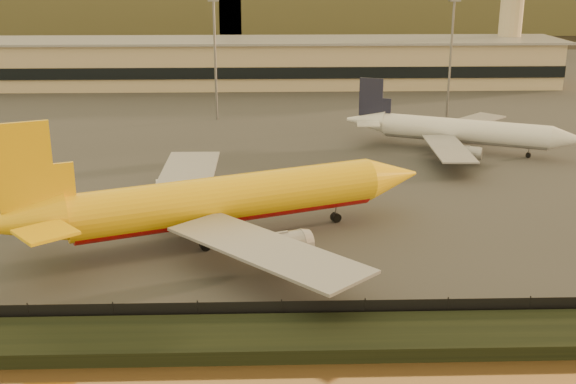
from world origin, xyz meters
name	(u,v)px	position (x,y,z in m)	size (l,w,h in m)	color
ground	(261,269)	(0.00, 0.00, 0.00)	(900.00, 900.00, 0.00)	black
embankment	(261,338)	(0.00, -17.00, 0.70)	(320.00, 7.00, 1.40)	black
tarmac	(263,106)	(0.00, 95.00, 0.10)	(320.00, 220.00, 0.20)	#2D2D2D
perimeter_fence	(261,312)	(0.00, -13.00, 1.30)	(300.00, 0.05, 2.20)	black
terminal_building	(210,63)	(-14.52, 125.55, 6.25)	(202.00, 25.00, 12.60)	#C6B289
control_tower	(512,4)	(70.00, 131.00, 21.66)	(11.20, 11.20, 35.50)	#C6B289
apron_light_masts	(335,50)	(15.00, 75.00, 15.70)	(152.20, 12.20, 25.40)	slate
dhl_cargo_jet	(221,201)	(-4.90, 8.78, 5.22)	(54.16, 51.26, 16.82)	yellow
white_narrowbody_jet	(460,131)	(35.80, 51.13, 3.88)	(40.69, 38.46, 12.31)	silver
gse_vehicle_yellow	(341,187)	(11.74, 26.65, 1.21)	(4.47, 2.01, 2.01)	yellow
gse_vehicle_white	(170,186)	(-13.86, 28.53, 1.09)	(3.97, 1.79, 1.79)	silver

